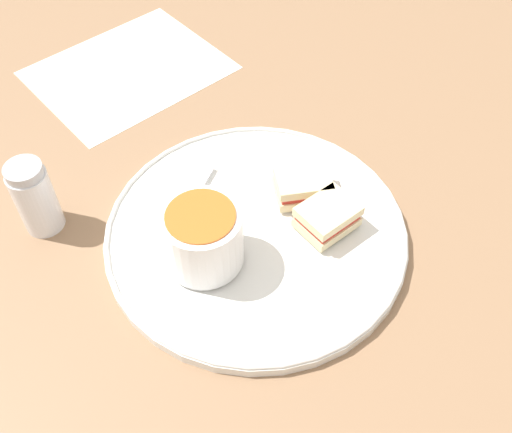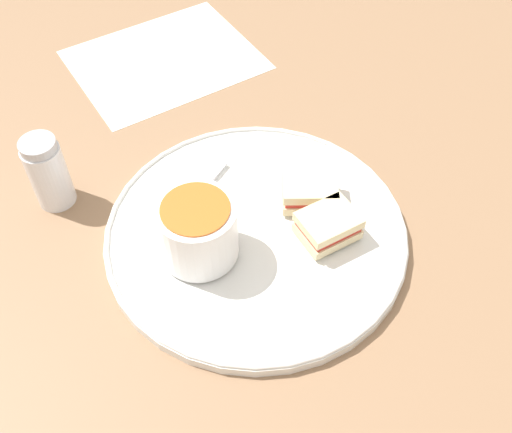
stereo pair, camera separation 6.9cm
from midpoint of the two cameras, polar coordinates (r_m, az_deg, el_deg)
The scene contains 8 objects.
ground_plane at distance 0.73m, azimuth 2.74°, elevation -2.13°, with size 2.40×2.40×0.00m, color #8E6B4C.
plate at distance 0.72m, azimuth 2.77°, elevation -1.68°, with size 0.36×0.36×0.02m.
soup_bowl at distance 0.66m, azimuth -2.60°, elevation -1.49°, with size 0.09×0.09×0.08m.
spoon at distance 0.73m, azimuth -3.64°, elevation 1.08°, with size 0.04×0.11×0.01m.
sandwich_half_near at distance 0.70m, azimuth 9.70°, elevation -1.02°, with size 0.07×0.08×0.03m.
sandwich_half_far at distance 0.73m, azimuth 7.81°, elevation 2.27°, with size 0.08×0.08×0.03m.
salt_shaker at distance 0.76m, azimuth -16.76°, elevation 3.89°, with size 0.05×0.05×0.10m.
menu_sheet at distance 0.99m, azimuth -6.64°, elevation 14.53°, with size 0.28×0.32×0.00m.
Camera 2 is at (0.31, -0.31, 0.58)m, focal length 42.00 mm.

